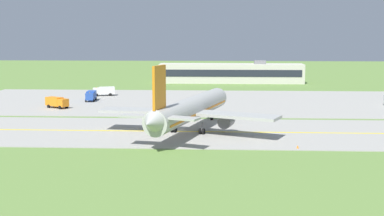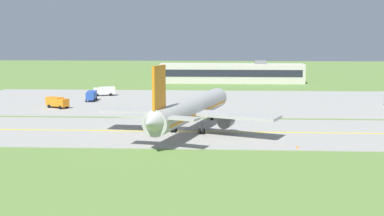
% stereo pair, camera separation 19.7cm
% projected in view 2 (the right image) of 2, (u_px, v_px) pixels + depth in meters
% --- Properties ---
extents(ground_plane, '(500.00, 500.00, 0.00)m').
position_uv_depth(ground_plane, '(176.00, 132.00, 91.30)').
color(ground_plane, olive).
extents(taxiway_strip, '(240.00, 28.00, 0.10)m').
position_uv_depth(taxiway_strip, '(176.00, 132.00, 91.29)').
color(taxiway_strip, '#9E9B93').
rests_on(taxiway_strip, ground).
extents(apron_pad, '(140.00, 52.00, 0.10)m').
position_uv_depth(apron_pad, '(228.00, 102.00, 132.24)').
color(apron_pad, '#9E9B93').
rests_on(apron_pad, ground).
extents(taxiway_centreline, '(220.00, 0.60, 0.01)m').
position_uv_depth(taxiway_centreline, '(176.00, 131.00, 91.29)').
color(taxiway_centreline, yellow).
rests_on(taxiway_centreline, taxiway_strip).
extents(airplane_lead, '(31.97, 39.04, 12.70)m').
position_uv_depth(airplane_lead, '(190.00, 109.00, 90.42)').
color(airplane_lead, '#ADADA8').
rests_on(airplane_lead, ground).
extents(service_truck_fuel, '(6.34, 3.80, 2.60)m').
position_uv_depth(service_truck_fuel, '(104.00, 91.00, 144.27)').
color(service_truck_fuel, silver).
rests_on(service_truck_fuel, ground).
extents(service_truck_catering, '(2.81, 6.17, 2.60)m').
position_uv_depth(service_truck_catering, '(91.00, 95.00, 133.14)').
color(service_truck_catering, '#264CA5').
rests_on(service_truck_catering, ground).
extents(service_truck_pushback, '(6.19, 4.88, 2.60)m').
position_uv_depth(service_truck_pushback, '(57.00, 102.00, 120.28)').
color(service_truck_pushback, orange).
rests_on(service_truck_pushback, ground).
extents(terminal_building, '(51.38, 8.84, 8.05)m').
position_uv_depth(terminal_building, '(232.00, 73.00, 183.84)').
color(terminal_building, beige).
rests_on(terminal_building, ground).
extents(traffic_cone_near_edge, '(0.44, 0.44, 0.60)m').
position_uv_depth(traffic_cone_near_edge, '(193.00, 120.00, 102.19)').
color(traffic_cone_near_edge, orange).
rests_on(traffic_cone_near_edge, ground).
extents(traffic_cone_mid_edge, '(0.44, 0.44, 0.60)m').
position_uv_depth(traffic_cone_mid_edge, '(297.00, 147.00, 77.61)').
color(traffic_cone_mid_edge, orange).
rests_on(traffic_cone_mid_edge, ground).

